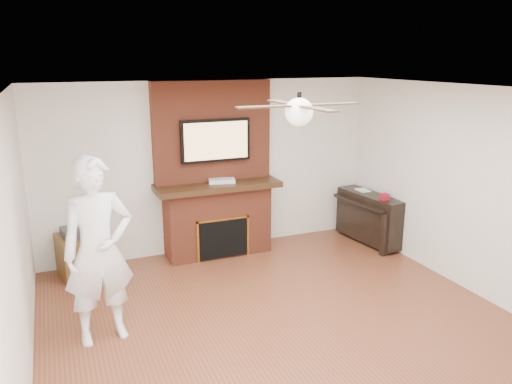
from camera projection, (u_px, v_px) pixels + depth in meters
name	position (u px, v px, depth m)	size (l,w,h in m)	color
room_shell	(297.00, 223.00, 4.85)	(5.36, 5.86, 2.86)	brown
fireplace	(216.00, 187.00, 7.19)	(1.78, 0.64, 2.50)	brown
tv	(216.00, 140.00, 6.97)	(1.00, 0.08, 0.60)	black
ceiling_fan	(299.00, 111.00, 4.57)	(1.21, 1.21, 0.31)	black
person	(98.00, 251.00, 4.92)	(0.70, 0.47, 1.91)	white
side_table	(82.00, 253.00, 6.61)	(0.67, 0.67, 0.66)	#583819
piano	(370.00, 217.00, 7.71)	(0.58, 1.23, 0.87)	black
cable_box	(222.00, 181.00, 7.10)	(0.37, 0.21, 0.05)	silver
candle_orange	(219.00, 254.00, 7.19)	(0.07, 0.07, 0.13)	orange
candle_green	(225.00, 252.00, 7.30)	(0.07, 0.07, 0.10)	#3B7830
candle_cream	(233.00, 253.00, 7.27)	(0.08, 0.08, 0.09)	#FAF1C7
candle_blue	(241.00, 252.00, 7.33)	(0.06, 0.06, 0.07)	#365EA3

